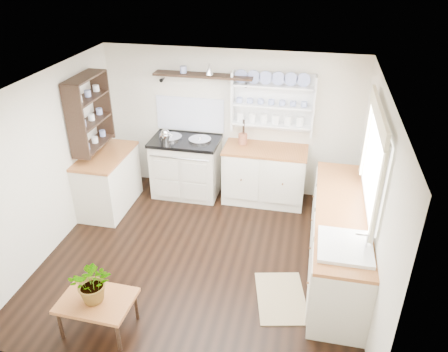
# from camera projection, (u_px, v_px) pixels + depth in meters

# --- Properties ---
(floor) EXTENTS (4.00, 3.80, 0.01)m
(floor) POSITION_uv_depth(u_px,v_px,m) (202.00, 256.00, 5.77)
(floor) COLOR black
(floor) RESTS_ON ground
(wall_back) EXTENTS (4.00, 0.02, 2.30)m
(wall_back) POSITION_uv_depth(u_px,v_px,m) (231.00, 123.00, 6.86)
(wall_back) COLOR beige
(wall_back) RESTS_ON ground
(wall_right) EXTENTS (0.02, 3.80, 2.30)m
(wall_right) POSITION_uv_depth(u_px,v_px,m) (374.00, 198.00, 4.86)
(wall_right) COLOR beige
(wall_right) RESTS_ON ground
(wall_left) EXTENTS (0.02, 3.80, 2.30)m
(wall_left) POSITION_uv_depth(u_px,v_px,m) (49.00, 164.00, 5.59)
(wall_left) COLOR beige
(wall_left) RESTS_ON ground
(ceiling) EXTENTS (4.00, 3.80, 0.01)m
(ceiling) POSITION_uv_depth(u_px,v_px,m) (197.00, 86.00, 4.68)
(ceiling) COLOR white
(ceiling) RESTS_ON wall_back
(window) EXTENTS (0.08, 1.55, 1.22)m
(window) POSITION_uv_depth(u_px,v_px,m) (374.00, 158.00, 4.80)
(window) COLOR white
(window) RESTS_ON wall_right
(aga_cooker) EXTENTS (1.07, 0.74, 0.98)m
(aga_cooker) POSITION_uv_depth(u_px,v_px,m) (186.00, 166.00, 7.01)
(aga_cooker) COLOR beige
(aga_cooker) RESTS_ON floor
(back_cabinets) EXTENTS (1.27, 0.63, 0.90)m
(back_cabinets) POSITION_uv_depth(u_px,v_px,m) (264.00, 174.00, 6.82)
(back_cabinets) COLOR beige
(back_cabinets) RESTS_ON floor
(right_cabinets) EXTENTS (0.62, 2.43, 0.90)m
(right_cabinets) POSITION_uv_depth(u_px,v_px,m) (338.00, 239.00, 5.33)
(right_cabinets) COLOR beige
(right_cabinets) RESTS_ON floor
(belfast_sink) EXTENTS (0.55, 0.60, 0.45)m
(belfast_sink) POSITION_uv_depth(u_px,v_px,m) (344.00, 256.00, 4.52)
(belfast_sink) COLOR white
(belfast_sink) RESTS_ON right_cabinets
(left_cabinets) EXTENTS (0.62, 1.13, 0.90)m
(left_cabinets) POSITION_uv_depth(u_px,v_px,m) (108.00, 180.00, 6.64)
(left_cabinets) COLOR beige
(left_cabinets) RESTS_ON floor
(plate_rack) EXTENTS (1.20, 0.22, 0.90)m
(plate_rack) POSITION_uv_depth(u_px,v_px,m) (273.00, 102.00, 6.52)
(plate_rack) COLOR white
(plate_rack) RESTS_ON wall_back
(high_shelf) EXTENTS (1.50, 0.29, 0.16)m
(high_shelf) POSITION_uv_depth(u_px,v_px,m) (203.00, 76.00, 6.47)
(high_shelf) COLOR black
(high_shelf) RESTS_ON wall_back
(left_shelving) EXTENTS (0.28, 0.80, 1.05)m
(left_shelving) POSITION_uv_depth(u_px,v_px,m) (89.00, 112.00, 6.15)
(left_shelving) COLOR black
(left_shelving) RESTS_ON wall_left
(kettle) EXTENTS (0.17, 0.17, 0.21)m
(kettle) POSITION_uv_depth(u_px,v_px,m) (165.00, 136.00, 6.70)
(kettle) COLOR silver
(kettle) RESTS_ON aga_cooker
(utensil_crock) EXTENTS (0.14, 0.14, 0.16)m
(utensil_crock) POSITION_uv_depth(u_px,v_px,m) (243.00, 139.00, 6.70)
(utensil_crock) COLOR #975337
(utensil_crock) RESTS_ON back_cabinets
(center_table) EXTENTS (0.77, 0.56, 0.41)m
(center_table) POSITION_uv_depth(u_px,v_px,m) (97.00, 303.00, 4.54)
(center_table) COLOR brown
(center_table) RESTS_ON floor
(potted_plant) EXTENTS (0.50, 0.46, 0.47)m
(potted_plant) POSITION_uv_depth(u_px,v_px,m) (93.00, 282.00, 4.40)
(potted_plant) COLOR #3F7233
(potted_plant) RESTS_ON center_table
(floor_rug) EXTENTS (0.72, 0.95, 0.02)m
(floor_rug) POSITION_uv_depth(u_px,v_px,m) (281.00, 298.00, 5.09)
(floor_rug) COLOR #7B6147
(floor_rug) RESTS_ON floor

